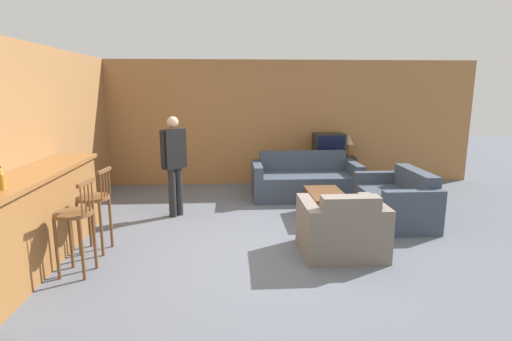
{
  "coord_description": "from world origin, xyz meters",
  "views": [
    {
      "loc": [
        -0.54,
        -4.81,
        2.02
      ],
      "look_at": [
        -0.18,
        0.84,
        0.85
      ],
      "focal_mm": 28.0,
      "sensor_mm": 36.0,
      "label": 1
    }
  ],
  "objects": [
    {
      "name": "ground_plane",
      "position": [
        0.0,
        0.0,
        0.0
      ],
      "size": [
        24.0,
        24.0,
        0.0
      ],
      "primitive_type": "plane",
      "color": "#565B66"
    },
    {
      "name": "person_by_window",
      "position": [
        -1.43,
        1.44,
        0.91
      ],
      "size": [
        0.37,
        0.38,
        1.6
      ],
      "color": "black",
      "rests_on": "ground_plane"
    },
    {
      "name": "loveseat_right",
      "position": [
        2.0,
        0.96,
        0.3
      ],
      "size": [
        0.86,
        1.43,
        0.8
      ],
      "color": "#384251",
      "rests_on": "ground_plane"
    },
    {
      "name": "bar_chair_mid",
      "position": [
        -2.23,
        0.05,
        0.6
      ],
      "size": [
        0.44,
        0.44,
        1.06
      ],
      "color": "brown",
      "rests_on": "ground_plane"
    },
    {
      "name": "bar_counter",
      "position": [
        -2.79,
        -0.25,
        0.54
      ],
      "size": [
        0.55,
        2.8,
        1.08
      ],
      "color": "brown",
      "rests_on": "ground_plane"
    },
    {
      "name": "tv",
      "position": [
        1.49,
        3.28,
        0.87
      ],
      "size": [
        0.62,
        0.43,
        0.48
      ],
      "color": "black",
      "rests_on": "tv_unit"
    },
    {
      "name": "couch_far",
      "position": [
        0.85,
        2.43,
        0.3
      ],
      "size": [
        1.97,
        0.93,
        0.83
      ],
      "color": "#384251",
      "rests_on": "ground_plane"
    },
    {
      "name": "bottle",
      "position": [
        -2.7,
        -1.0,
        1.18
      ],
      "size": [
        0.07,
        0.07,
        0.23
      ],
      "color": "#B27A23",
      "rests_on": "bar_counter"
    },
    {
      "name": "wall_back",
      "position": [
        0.0,
        3.65,
        1.3
      ],
      "size": [
        9.4,
        0.08,
        2.6
      ],
      "color": "#9E6B3D",
      "rests_on": "ground_plane"
    },
    {
      "name": "bar_chair_near",
      "position": [
        -2.23,
        -0.58,
        0.6
      ],
      "size": [
        0.45,
        0.45,
        1.06
      ],
      "color": "brown",
      "rests_on": "ground_plane"
    },
    {
      "name": "coffee_table",
      "position": [
        0.95,
        1.17,
        0.35
      ],
      "size": [
        0.54,
        0.97,
        0.42
      ],
      "color": "brown",
      "rests_on": "ground_plane"
    },
    {
      "name": "tv_unit",
      "position": [
        1.49,
        3.29,
        0.32
      ],
      "size": [
        1.09,
        0.45,
        0.63
      ],
      "color": "#2D2319",
      "rests_on": "ground_plane"
    },
    {
      "name": "wall_left",
      "position": [
        -3.12,
        1.33,
        1.3
      ],
      "size": [
        0.08,
        8.65,
        2.6
      ],
      "color": "#9E6B3D",
      "rests_on": "ground_plane"
    },
    {
      "name": "table_lamp",
      "position": [
        1.91,
        3.29,
        0.96
      ],
      "size": [
        0.22,
        0.22,
        0.45
      ],
      "color": "brown",
      "rests_on": "tv_unit"
    },
    {
      "name": "armchair_near",
      "position": [
        0.82,
        -0.2,
        0.31
      ],
      "size": [
        0.99,
        0.89,
        0.81
      ],
      "color": "#70665B",
      "rests_on": "ground_plane"
    }
  ]
}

